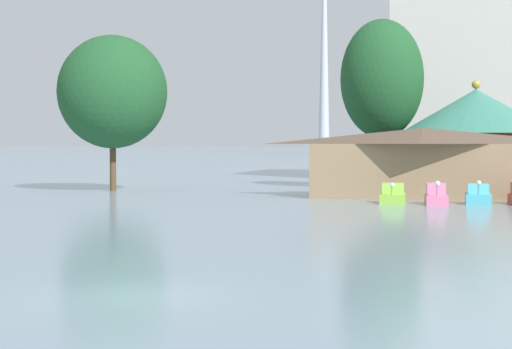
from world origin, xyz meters
The scene contains 9 objects.
ground_plane centered at (0.00, 0.00, 0.00)m, with size 2000.00×2000.00×0.00m, color gray.
pedal_boat_lime centered at (3.50, 34.39, 0.50)m, with size 1.72×2.70×1.35m.
pedal_boat_pink centered at (6.17, 34.06, 0.52)m, with size 1.57×2.72×1.51m.
pedal_boat_cyan centered at (8.68, 35.01, 0.50)m, with size 1.59×2.48×1.51m.
boathouse centered at (5.03, 40.41, 2.51)m, with size 16.12×6.55×4.83m.
green_roof_pavilion centered at (8.59, 50.10, 4.73)m, with size 12.17×12.17×8.75m.
shoreline_tree_tall_left centered at (-19.27, 43.21, 7.83)m, with size 8.64×8.64×12.30m.
shoreline_tree_mid centered at (1.08, 51.36, 9.07)m, with size 6.83×6.83×13.99m.
distant_broadcast_tower centered at (-44.82, 296.09, 52.39)m, with size 6.06×6.06×137.10m.
Camera 1 is at (8.16, -19.50, 3.76)m, focal length 59.90 mm.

